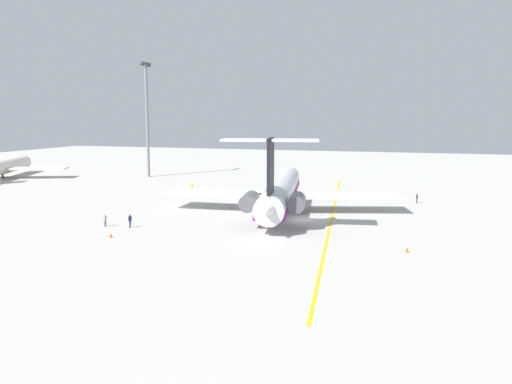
{
  "coord_description": "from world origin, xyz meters",
  "views": [
    {
      "loc": [
        -70.93,
        -16.24,
        14.5
      ],
      "look_at": [
        5.52,
        8.51,
        2.78
      ],
      "focal_mm": 36.93,
      "sensor_mm": 36.0,
      "label": 1
    }
  ],
  "objects_px": {
    "ground_crew_near_nose": "(417,197)",
    "ground_crew_starboard": "(105,219)",
    "airliner_mid_left": "(4,167)",
    "light_mast": "(147,115)",
    "ground_crew_near_tail": "(130,219)",
    "main_jetliner": "(280,191)",
    "safety_cone_nose": "(352,191)",
    "safety_cone_wingtip": "(111,235)",
    "ground_crew_portside": "(192,187)",
    "safety_cone_tail": "(407,250)"
  },
  "relations": [
    {
      "from": "airliner_mid_left",
      "to": "ground_crew_near_tail",
      "type": "bearing_deg",
      "value": -146.23
    },
    {
      "from": "safety_cone_nose",
      "to": "safety_cone_wingtip",
      "type": "bearing_deg",
      "value": 154.5
    },
    {
      "from": "airliner_mid_left",
      "to": "light_mast",
      "type": "height_order",
      "value": "light_mast"
    },
    {
      "from": "ground_crew_starboard",
      "to": "safety_cone_tail",
      "type": "distance_m",
      "value": 38.35
    },
    {
      "from": "safety_cone_wingtip",
      "to": "airliner_mid_left",
      "type": "bearing_deg",
      "value": 52.34
    },
    {
      "from": "safety_cone_wingtip",
      "to": "light_mast",
      "type": "height_order",
      "value": "light_mast"
    },
    {
      "from": "ground_crew_near_nose",
      "to": "main_jetliner",
      "type": "bearing_deg",
      "value": 63.53
    },
    {
      "from": "ground_crew_portside",
      "to": "ground_crew_starboard",
      "type": "xyz_separation_m",
      "value": [
        -31.32,
        -2.01,
        -0.11
      ]
    },
    {
      "from": "ground_crew_near_tail",
      "to": "ground_crew_starboard",
      "type": "bearing_deg",
      "value": 43.51
    },
    {
      "from": "ground_crew_near_tail",
      "to": "ground_crew_starboard",
      "type": "xyz_separation_m",
      "value": [
        -0.36,
        3.49,
        -0.07
      ]
    },
    {
      "from": "ground_crew_starboard",
      "to": "main_jetliner",
      "type": "bearing_deg",
      "value": 120.86
    },
    {
      "from": "ground_crew_portside",
      "to": "light_mast",
      "type": "relative_size",
      "value": 0.07
    },
    {
      "from": "main_jetliner",
      "to": "ground_crew_near_tail",
      "type": "height_order",
      "value": "main_jetliner"
    },
    {
      "from": "main_jetliner",
      "to": "ground_crew_near_nose",
      "type": "xyz_separation_m",
      "value": [
        15.19,
        -19.43,
        -2.16
      ]
    },
    {
      "from": "ground_crew_portside",
      "to": "safety_cone_wingtip",
      "type": "bearing_deg",
      "value": -170.86
    },
    {
      "from": "ground_crew_near_nose",
      "to": "ground_crew_starboard",
      "type": "relative_size",
      "value": 1.01
    },
    {
      "from": "safety_cone_wingtip",
      "to": "ground_crew_portside",
      "type": "bearing_deg",
      "value": 9.71
    },
    {
      "from": "ground_crew_portside",
      "to": "ground_crew_starboard",
      "type": "bearing_deg",
      "value": -176.9
    },
    {
      "from": "safety_cone_tail",
      "to": "light_mast",
      "type": "height_order",
      "value": "light_mast"
    },
    {
      "from": "safety_cone_nose",
      "to": "light_mast",
      "type": "relative_size",
      "value": 0.02
    },
    {
      "from": "ground_crew_starboard",
      "to": "safety_cone_nose",
      "type": "xyz_separation_m",
      "value": [
        41.69,
        -26.62,
        -0.78
      ]
    },
    {
      "from": "safety_cone_wingtip",
      "to": "safety_cone_tail",
      "type": "xyz_separation_m",
      "value": [
        3.73,
        -34.07,
        0.0
      ]
    },
    {
      "from": "ground_crew_starboard",
      "to": "ground_crew_near_tail",
      "type": "bearing_deg",
      "value": 85.5
    },
    {
      "from": "ground_crew_near_tail",
      "to": "ground_crew_starboard",
      "type": "distance_m",
      "value": 3.51
    },
    {
      "from": "ground_crew_near_tail",
      "to": "ground_crew_portside",
      "type": "distance_m",
      "value": 31.45
    },
    {
      "from": "ground_crew_starboard",
      "to": "light_mast",
      "type": "relative_size",
      "value": 0.06
    },
    {
      "from": "ground_crew_near_tail",
      "to": "light_mast",
      "type": "relative_size",
      "value": 0.07
    },
    {
      "from": "ground_crew_near_tail",
      "to": "safety_cone_nose",
      "type": "height_order",
      "value": "ground_crew_near_tail"
    },
    {
      "from": "safety_cone_wingtip",
      "to": "safety_cone_tail",
      "type": "relative_size",
      "value": 1.0
    },
    {
      "from": "airliner_mid_left",
      "to": "safety_cone_tail",
      "type": "bearing_deg",
      "value": -135.89
    },
    {
      "from": "main_jetliner",
      "to": "light_mast",
      "type": "xyz_separation_m",
      "value": [
        35.56,
        42.31,
        11.33
      ]
    },
    {
      "from": "main_jetliner",
      "to": "airliner_mid_left",
      "type": "bearing_deg",
      "value": 62.23
    },
    {
      "from": "airliner_mid_left",
      "to": "light_mast",
      "type": "relative_size",
      "value": 1.08
    },
    {
      "from": "ground_crew_starboard",
      "to": "safety_cone_tail",
      "type": "relative_size",
      "value": 3.03
    },
    {
      "from": "safety_cone_nose",
      "to": "light_mast",
      "type": "bearing_deg",
      "value": 77.82
    },
    {
      "from": "ground_crew_portside",
      "to": "safety_cone_nose",
      "type": "relative_size",
      "value": 3.33
    },
    {
      "from": "main_jetliner",
      "to": "ground_crew_near_tail",
      "type": "distance_m",
      "value": 22.91
    },
    {
      "from": "safety_cone_tail",
      "to": "safety_cone_wingtip",
      "type": "bearing_deg",
      "value": 96.24
    },
    {
      "from": "safety_cone_tail",
      "to": "ground_crew_portside",
      "type": "bearing_deg",
      "value": 50.87
    },
    {
      "from": "ground_crew_near_tail",
      "to": "safety_cone_nose",
      "type": "distance_m",
      "value": 47.37
    },
    {
      "from": "ground_crew_portside",
      "to": "safety_cone_nose",
      "type": "distance_m",
      "value": 30.47
    },
    {
      "from": "safety_cone_nose",
      "to": "main_jetliner",
      "type": "bearing_deg",
      "value": 163.46
    },
    {
      "from": "ground_crew_near_tail",
      "to": "safety_cone_nose",
      "type": "xyz_separation_m",
      "value": [
        41.33,
        -23.13,
        -0.85
      ]
    },
    {
      "from": "safety_cone_wingtip",
      "to": "light_mast",
      "type": "xyz_separation_m",
      "value": [
        57.63,
        27.31,
        14.28
      ]
    },
    {
      "from": "main_jetliner",
      "to": "ground_crew_starboard",
      "type": "height_order",
      "value": "main_jetliner"
    },
    {
      "from": "ground_crew_near_nose",
      "to": "ground_crew_near_tail",
      "type": "height_order",
      "value": "ground_crew_near_tail"
    },
    {
      "from": "ground_crew_near_tail",
      "to": "main_jetliner",
      "type": "bearing_deg",
      "value": -96.02
    },
    {
      "from": "airliner_mid_left",
      "to": "safety_cone_wingtip",
      "type": "xyz_separation_m",
      "value": [
        -44.97,
        -58.26,
        -2.34
      ]
    },
    {
      "from": "ground_crew_starboard",
      "to": "safety_cone_nose",
      "type": "bearing_deg",
      "value": 137.08
    },
    {
      "from": "safety_cone_tail",
      "to": "safety_cone_nose",
      "type": "bearing_deg",
      "value": 15.15
    }
  ]
}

